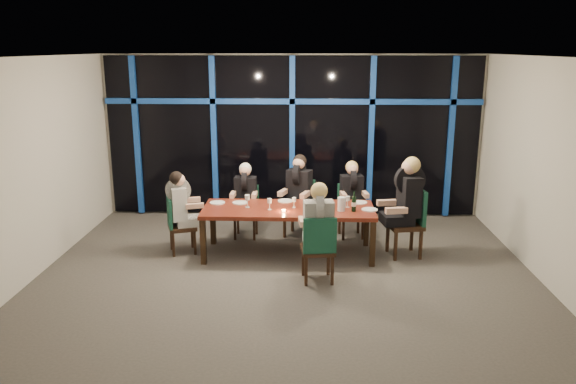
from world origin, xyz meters
name	(u,v)px	position (x,y,z in m)	size (l,w,h in m)	color
room	(286,132)	(0.00, 0.00, 2.02)	(7.04, 7.00, 3.02)	#55504B
window_wall	(293,134)	(0.01, 2.93, 1.55)	(6.86, 0.43, 2.94)	black
dining_table	(288,212)	(0.00, 0.80, 0.68)	(2.60, 1.00, 0.75)	maroon
chair_far_left	(246,208)	(-0.74, 1.67, 0.48)	(0.42, 0.42, 0.86)	black
chair_far_mid	(300,204)	(0.17, 1.77, 0.53)	(0.57, 0.57, 0.95)	black
chair_far_right	(350,207)	(1.02, 1.74, 0.49)	(0.46, 0.46, 0.88)	black
chair_end_left	(177,222)	(-1.73, 0.82, 0.49)	(0.52, 0.52, 0.88)	black
chair_end_right	(411,219)	(1.86, 0.83, 0.59)	(0.56, 0.56, 1.05)	black
chair_near_mid	(319,246)	(0.44, -0.27, 0.53)	(0.49, 0.49, 0.95)	black
diner_far_left	(245,189)	(-0.74, 1.60, 0.83)	(0.44, 0.54, 0.84)	black
diner_far_mid	(298,184)	(0.14, 1.69, 0.91)	(0.58, 0.65, 0.93)	black
diner_far_right	(352,188)	(1.03, 1.67, 0.85)	(0.47, 0.58, 0.86)	black
diner_end_left	(181,200)	(-1.66, 0.84, 0.85)	(0.60, 0.53, 0.86)	black
diner_end_right	(407,192)	(1.78, 0.81, 1.00)	(0.70, 0.57, 1.03)	black
diner_near_mid	(318,217)	(0.43, -0.19, 0.91)	(0.50, 0.62, 0.93)	black
plate_far_left	(240,203)	(-0.77, 1.03, 0.76)	(0.24, 0.24, 0.01)	white
plate_far_mid	(285,201)	(-0.06, 1.17, 0.76)	(0.24, 0.24, 0.01)	white
plate_far_right	(360,202)	(1.11, 1.11, 0.76)	(0.24, 0.24, 0.01)	white
plate_end_left	(217,203)	(-1.12, 1.02, 0.76)	(0.24, 0.24, 0.01)	white
plate_end_right	(370,210)	(1.22, 0.72, 0.76)	(0.24, 0.24, 0.01)	white
plate_near_mid	(313,216)	(0.37, 0.37, 0.76)	(0.24, 0.24, 0.01)	white
wine_bottle	(354,204)	(0.98, 0.64, 0.87)	(0.07, 0.07, 0.31)	black
water_pitcher	(341,204)	(0.80, 0.67, 0.85)	(0.13, 0.11, 0.21)	white
tea_light	(284,211)	(-0.06, 0.59, 0.77)	(0.05, 0.05, 0.03)	#FC9C4B
wine_glass_a	(269,202)	(-0.28, 0.69, 0.88)	(0.07, 0.07, 0.17)	silver
wine_glass_b	(294,200)	(0.08, 0.83, 0.86)	(0.06, 0.06, 0.16)	white
wine_glass_c	(319,199)	(0.46, 0.79, 0.89)	(0.08, 0.08, 0.20)	silver
wine_glass_d	(247,198)	(-0.62, 0.80, 0.89)	(0.08, 0.08, 0.20)	silver
wine_glass_e	(348,199)	(0.90, 0.86, 0.88)	(0.07, 0.07, 0.17)	white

